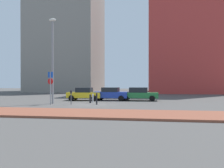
% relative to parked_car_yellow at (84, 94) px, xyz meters
% --- Properties ---
extents(ground_plane, '(120.00, 120.00, 0.00)m').
position_rel_parked_car_yellow_xyz_m(ground_plane, '(2.00, -4.84, -0.77)').
color(ground_plane, '#4C4947').
extents(sidewalk_brick, '(40.00, 4.13, 0.14)m').
position_rel_parked_car_yellow_xyz_m(sidewalk_brick, '(2.00, -11.52, -0.70)').
color(sidewalk_brick, brown).
rests_on(sidewalk_brick, ground).
extents(parked_car_yellow, '(4.00, 2.04, 1.51)m').
position_rel_parked_car_yellow_xyz_m(parked_car_yellow, '(0.00, 0.00, 0.00)').
color(parked_car_yellow, gold).
rests_on(parked_car_yellow, ground).
extents(parked_car_blue, '(4.09, 2.12, 1.53)m').
position_rel_parked_car_yellow_xyz_m(parked_car_blue, '(3.09, 0.41, 0.02)').
color(parked_car_blue, '#1E389E').
rests_on(parked_car_blue, ground).
extents(parked_car_green, '(4.40, 2.09, 1.54)m').
position_rel_parked_car_yellow_xyz_m(parked_car_green, '(6.39, 0.58, 0.02)').
color(parked_car_green, '#237238').
rests_on(parked_car_green, ground).
extents(parking_sign_post, '(0.59, 0.17, 3.15)m').
position_rel_parked_car_yellow_xyz_m(parking_sign_post, '(-1.80, -5.53, 1.22)').
color(parking_sign_post, gray).
rests_on(parking_sign_post, ground).
extents(parking_meter, '(0.18, 0.14, 1.34)m').
position_rel_parked_car_yellow_xyz_m(parking_meter, '(0.11, -5.11, 0.11)').
color(parking_meter, '#4C4C51').
rests_on(parking_meter, ground).
extents(street_lamp, '(0.70, 0.36, 8.51)m').
position_rel_parked_car_yellow_xyz_m(street_lamp, '(-2.02, -4.50, 4.13)').
color(street_lamp, gray).
rests_on(street_lamp, ground).
extents(traffic_bollard_near, '(0.18, 0.18, 0.88)m').
position_rel_parked_car_yellow_xyz_m(traffic_bollard_near, '(1.54, -3.33, -0.33)').
color(traffic_bollard_near, black).
rests_on(traffic_bollard_near, ground).
extents(traffic_bollard_mid, '(0.15, 0.15, 0.92)m').
position_rel_parked_car_yellow_xyz_m(traffic_bollard_mid, '(1.67, -2.73, -0.30)').
color(traffic_bollard_mid, '#B7B7BC').
rests_on(traffic_bollard_mid, ground).
extents(traffic_bollard_far, '(0.14, 0.14, 1.10)m').
position_rel_parked_car_yellow_xyz_m(traffic_bollard_far, '(2.56, -4.84, -0.22)').
color(traffic_bollard_far, black).
rests_on(traffic_bollard_far, ground).
extents(building_colorful_midrise, '(16.12, 14.87, 30.67)m').
position_rel_parked_car_yellow_xyz_m(building_colorful_midrise, '(15.76, 24.13, 14.57)').
color(building_colorful_midrise, '#BF3833').
rests_on(building_colorful_midrise, ground).
extents(building_under_construction, '(15.25, 15.42, 24.16)m').
position_rel_parked_car_yellow_xyz_m(building_under_construction, '(-11.55, 26.36, 11.31)').
color(building_under_construction, gray).
rests_on(building_under_construction, ground).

